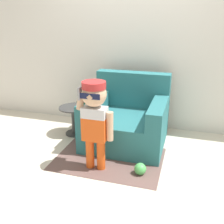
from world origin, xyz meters
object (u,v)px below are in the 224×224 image
object	(u,v)px
armchair	(127,120)
toy_ball	(140,169)
side_table	(74,118)
person_child	(95,113)

from	to	relation	value
armchair	toy_ball	bearing A→B (deg)	-65.46
armchair	side_table	distance (m)	0.78
armchair	person_child	distance (m)	0.85
armchair	toy_ball	world-z (taller)	armchair
person_child	side_table	size ratio (longest dim) A/B	2.42
person_child	side_table	distance (m)	1.06
side_table	toy_ball	distance (m)	1.35
armchair	person_child	bearing A→B (deg)	-102.70
person_child	armchair	bearing A→B (deg)	77.30
armchair	side_table	xyz separation A→B (m)	(-0.78, 0.01, -0.06)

